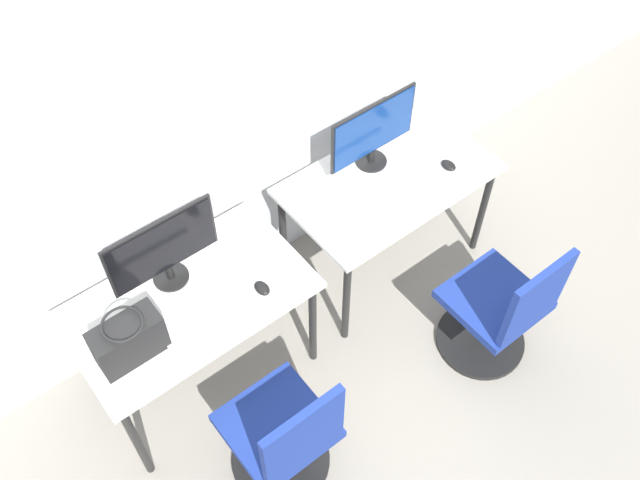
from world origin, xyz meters
TOP-DOWN VIEW (x-y plane):
  - ground_plane at (0.00, 0.00)m, footprint 20.00×20.00m
  - wall_back at (0.00, 0.78)m, footprint 12.00×0.05m
  - desk_left at (-0.61, 0.33)m, footprint 1.10×0.65m
  - monitor_left at (-0.61, 0.48)m, footprint 0.53×0.17m
  - keyboard_left at (-0.61, 0.17)m, footprint 0.41×0.15m
  - mouse_left at (-0.32, 0.16)m, footprint 0.06×0.09m
  - office_chair_left at (-0.59, -0.36)m, footprint 0.48×0.48m
  - desk_right at (0.61, 0.33)m, footprint 1.10×0.65m
  - monitor_right at (0.61, 0.47)m, footprint 0.53×0.17m
  - keyboard_right at (0.61, 0.21)m, footprint 0.41×0.15m
  - mouse_right at (0.90, 0.19)m, footprint 0.06×0.09m
  - office_chair_right at (0.67, -0.49)m, footprint 0.48×0.48m
  - handbag at (-0.94, 0.23)m, footprint 0.30×0.18m

SIDE VIEW (x-z plane):
  - ground_plane at x=0.00m, z-range 0.00..0.00m
  - office_chair_left at x=-0.59m, z-range -0.08..0.80m
  - office_chair_right at x=0.67m, z-range -0.08..0.80m
  - desk_left at x=-0.61m, z-range 0.27..0.98m
  - desk_right at x=0.61m, z-range 0.27..0.98m
  - keyboard_left at x=-0.61m, z-range 0.71..0.73m
  - keyboard_right at x=0.61m, z-range 0.71..0.73m
  - mouse_left at x=-0.32m, z-range 0.71..0.74m
  - mouse_right at x=0.90m, z-range 0.71..0.74m
  - handbag at x=-0.94m, z-range 0.70..0.94m
  - monitor_left at x=-0.61m, z-range 0.72..1.12m
  - monitor_right at x=0.61m, z-range 0.72..1.12m
  - wall_back at x=0.00m, z-range 0.00..2.80m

